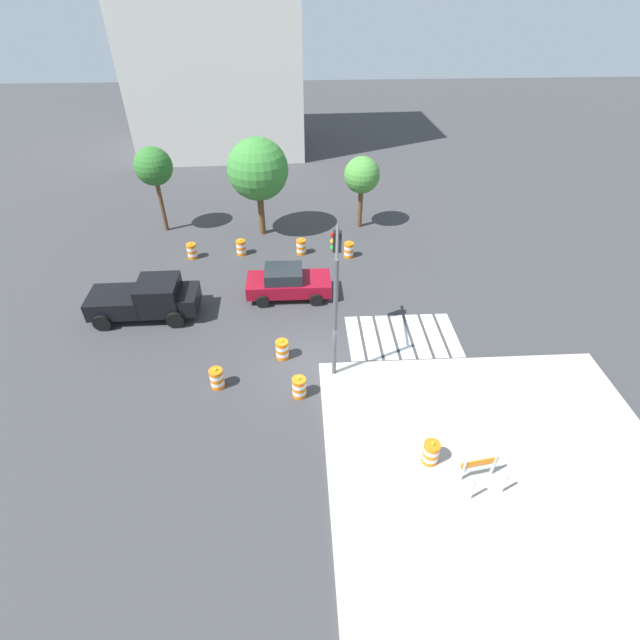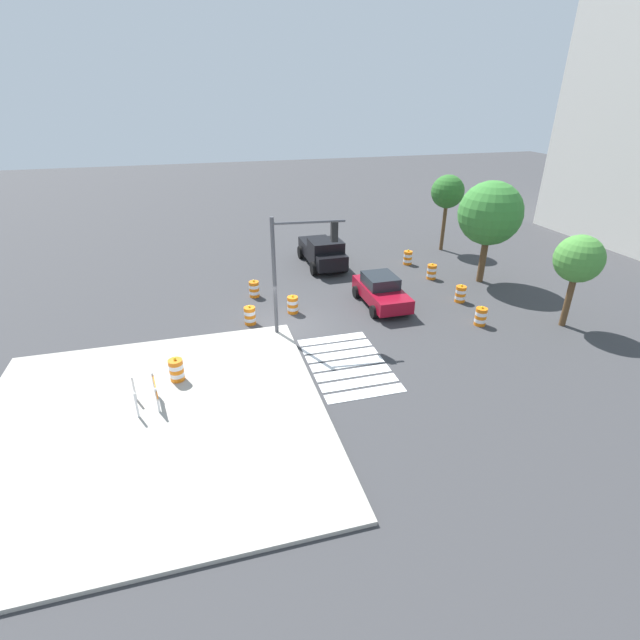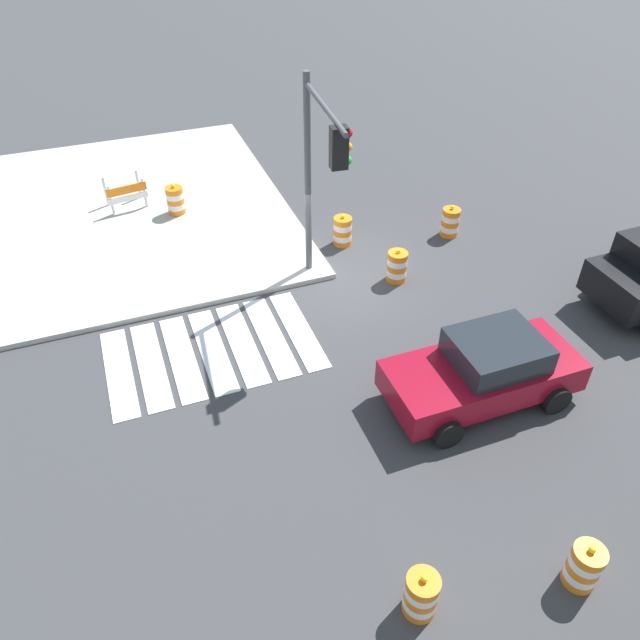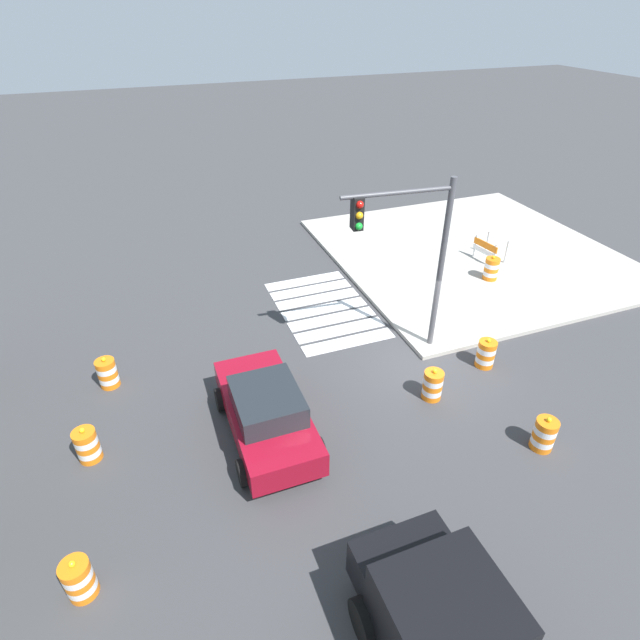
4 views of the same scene
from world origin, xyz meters
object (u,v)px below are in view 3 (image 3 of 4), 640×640
at_px(traffic_barrel_far_curb, 450,222).
at_px(traffic_barrel_on_sidewalk, 175,200).
at_px(traffic_barrel_crosswalk_end, 421,595).
at_px(traffic_barrel_median_far, 584,566).
at_px(sports_car, 485,370).
at_px(traffic_light_pole, 320,161).
at_px(construction_barricade, 126,193).
at_px(traffic_barrel_opposite_curb, 397,266).
at_px(traffic_barrel_median_near, 343,231).

relative_size(traffic_barrel_far_curb, traffic_barrel_on_sidewalk, 1.00).
xyz_separation_m(traffic_barrel_crosswalk_end, traffic_barrel_median_far, (-2.79, 0.52, 0.00)).
height_order(traffic_barrel_crosswalk_end, traffic_barrel_median_far, same).
height_order(sports_car, traffic_light_pole, traffic_light_pole).
xyz_separation_m(sports_car, traffic_barrel_on_sidewalk, (4.90, -10.60, -0.21)).
height_order(sports_car, traffic_barrel_far_curb, sports_car).
distance_m(sports_car, construction_barricade, 13.09).
distance_m(traffic_barrel_median_far, traffic_barrel_opposite_curb, 9.23).
distance_m(sports_car, traffic_barrel_opposite_curb, 4.82).
bearing_deg(sports_car, traffic_barrel_opposite_curb, -93.01).
height_order(traffic_barrel_median_far, construction_barricade, construction_barricade).
distance_m(sports_car, traffic_barrel_far_curb, 7.07).
distance_m(traffic_barrel_on_sidewalk, construction_barricade, 1.68).
relative_size(traffic_barrel_median_near, traffic_barrel_median_far, 1.00).
height_order(traffic_barrel_median_near, traffic_barrel_opposite_curb, same).
distance_m(traffic_barrel_median_near, traffic_barrel_opposite_curb, 2.42).
bearing_deg(construction_barricade, traffic_barrel_on_sidewalk, 149.28).
relative_size(traffic_barrel_median_near, traffic_light_pole, 0.19).
bearing_deg(traffic_barrel_median_far, traffic_barrel_median_near, -91.66).
bearing_deg(traffic_barrel_median_near, traffic_barrel_median_far, 88.34).
xyz_separation_m(traffic_barrel_on_sidewalk, construction_barricade, (1.44, -0.86, 0.12)).
distance_m(traffic_barrel_median_near, traffic_barrel_on_sidewalk, 5.65).
bearing_deg(traffic_barrel_opposite_curb, traffic_light_pole, -2.98).
xyz_separation_m(sports_car, traffic_barrel_median_far, (0.78, 4.37, -0.36)).
bearing_deg(construction_barricade, traffic_barrel_median_near, 143.70).
distance_m(traffic_barrel_opposite_curb, traffic_light_pole, 4.14).
height_order(traffic_barrel_crosswalk_end, traffic_barrel_on_sidewalk, traffic_barrel_on_sidewalk).
xyz_separation_m(traffic_barrel_far_curb, traffic_barrel_on_sidewalk, (7.80, -4.16, 0.15)).
distance_m(traffic_barrel_crosswalk_end, construction_barricade, 15.55).
height_order(traffic_barrel_crosswalk_end, traffic_barrel_median_near, same).
bearing_deg(sports_car, traffic_light_pole, -67.68).
height_order(traffic_barrel_crosswalk_end, traffic_barrel_far_curb, same).
bearing_deg(traffic_barrel_far_curb, traffic_light_pole, 17.15).
xyz_separation_m(traffic_barrel_median_far, traffic_barrel_opposite_curb, (-1.03, -9.17, 0.00)).
bearing_deg(traffic_barrel_opposite_curb, traffic_barrel_median_near, -73.19).
distance_m(traffic_barrel_median_near, construction_barricade, 7.32).
bearing_deg(traffic_light_pole, traffic_barrel_far_curb, -162.85).
relative_size(traffic_barrel_median_far, traffic_light_pole, 0.19).
relative_size(sports_car, traffic_barrel_crosswalk_end, 4.22).
bearing_deg(traffic_barrel_far_curb, traffic_barrel_crosswalk_end, 57.85).
bearing_deg(traffic_barrel_on_sidewalk, traffic_barrel_opposite_curb, 131.66).
xyz_separation_m(traffic_barrel_median_near, traffic_light_pole, (1.57, 2.20, 3.46)).
relative_size(sports_car, traffic_barrel_median_near, 4.22).
relative_size(traffic_barrel_median_near, traffic_barrel_opposite_curb, 1.00).
xyz_separation_m(traffic_barrel_far_curb, traffic_barrel_opposite_curb, (2.65, 1.64, 0.00)).
relative_size(traffic_barrel_median_far, traffic_barrel_far_curb, 1.00).
xyz_separation_m(traffic_barrel_crosswalk_end, traffic_light_pole, (-1.55, -8.77, 3.46)).
height_order(sports_car, traffic_barrel_opposite_curb, sports_car).
bearing_deg(traffic_barrel_median_near, traffic_barrel_opposite_curb, 106.81).
height_order(sports_car, traffic_barrel_crosswalk_end, sports_car).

